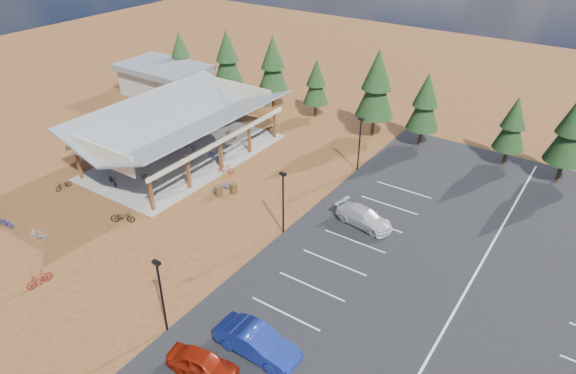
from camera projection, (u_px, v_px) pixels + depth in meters
The scene contains 36 objects.
ground at pixel (216, 224), 39.81m from camera, with size 140.00×140.00×0.00m, color brown.
asphalt_lot at pixel (465, 294), 32.94m from camera, with size 27.00×44.00×0.04m, color black.
concrete_pad at pixel (186, 156), 49.63m from camera, with size 10.60×18.60×0.10m, color gray.
bike_pavilion at pixel (182, 120), 47.72m from camera, with size 11.65×19.40×4.97m.
outbuilding at pixel (164, 80), 63.28m from camera, with size 11.00×7.00×3.90m.
lamp_post_0 at pixel (161, 292), 28.75m from camera, with size 0.50×0.25×5.14m.
lamp_post_1 at pixel (283, 199), 37.29m from camera, with size 0.50×0.25×5.14m.
lamp_post_2 at pixel (360, 141), 45.84m from camera, with size 0.50×0.25×5.14m.
trash_bin_0 at pixel (219, 191), 43.23m from camera, with size 0.60×0.60×0.90m, color #483619.
trash_bin_1 at pixel (234, 188), 43.60m from camera, with size 0.60×0.60×0.90m, color #483619.
pine_0 at pixel (181, 54), 64.80m from camera, with size 3.07×3.07×7.16m.
pine_1 at pixel (227, 57), 61.03m from camera, with size 3.56×3.56×8.30m.
pine_2 at pixel (273, 64), 58.39m from camera, with size 3.60×3.60×8.39m.
pine_3 at pixel (316, 82), 56.42m from camera, with size 2.83×2.83×6.60m.
pine_4 at pixel (377, 84), 51.12m from camera, with size 3.92×3.92×9.14m.
pine_5 at pixel (425, 102), 49.75m from camera, with size 3.21×3.21×7.49m.
pine_6 at pixel (513, 124), 46.40m from camera, with size 2.86×2.86×6.66m.
pine_7 at pixel (573, 129), 43.18m from camera, with size 3.49×3.49×8.13m.
bike_0 at pixel (113, 180), 44.55m from camera, with size 0.60×1.73×0.91m, color black.
bike_1 at pixel (154, 155), 48.65m from camera, with size 0.47×1.65×0.99m, color #92979B.
bike_2 at pixel (189, 145), 50.67m from camera, with size 0.59×1.69×0.89m, color navy.
bike_3 at pixel (199, 130), 53.56m from camera, with size 0.48×1.69×1.02m, color maroon.
bike_4 at pixel (148, 177), 45.16m from camera, with size 0.58×1.66×0.87m, color black.
bike_5 at pixel (187, 157), 48.36m from camera, with size 0.44×1.56×0.94m, color gray.
bike_6 at pixel (215, 155), 48.77m from camera, with size 0.57×1.64×0.86m, color navy.
bike_7 at pixel (231, 134), 52.95m from camera, with size 0.44×1.55×0.93m, color maroon.
bike_8 at pixel (63, 185), 44.17m from camera, with size 0.54×1.54×0.81m, color black.
bike_10 at pixel (3, 222), 39.16m from camera, with size 0.65×1.86×0.98m, color navy.
bike_11 at pixel (39, 279), 33.40m from camera, with size 0.50×1.76×1.06m, color maroon.
bike_12 at pixel (123, 217), 39.73m from camera, with size 0.66×1.91×1.00m, color black.
bike_13 at pixel (38, 235), 37.78m from camera, with size 0.42×1.49×0.90m, color #9E9FA8.
bike_14 at pixel (221, 186), 43.82m from camera, with size 0.61×1.76×0.93m, color #244190.
bike_15 at pixel (226, 169), 46.49m from camera, with size 0.44×1.55×0.93m, color #A03D23.
car_0 at pixel (203, 363), 27.24m from camera, with size 1.60×3.97×1.35m, color maroon.
car_1 at pixel (257, 342), 28.31m from camera, with size 1.74×4.99×1.65m, color navy.
car_3 at pixel (364, 217), 39.29m from camera, with size 1.90×4.67×1.35m, color silver.
Camera 1 is at (23.19, -24.00, 22.59)m, focal length 32.00 mm.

